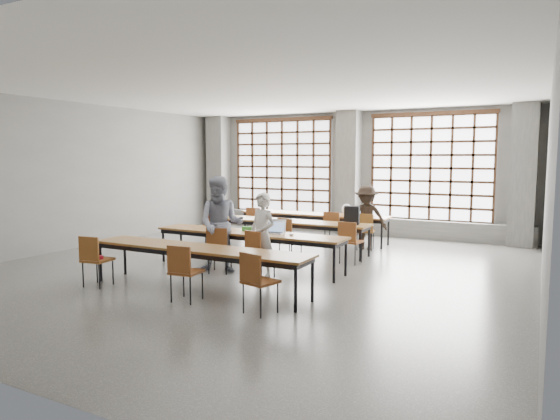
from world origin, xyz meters
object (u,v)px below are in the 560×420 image
object	(u,v)px
chair_front_left	(219,245)
chair_near_mid	(184,267)
chair_front_right	(258,249)
desk_row_d	(198,251)
student_male	(262,235)
red_pouch	(98,257)
chair_near_left	(94,256)
laptop_back	(363,213)
phone	(254,233)
chair_mid_left	(213,227)
student_female	(221,225)
plastic_bag	(347,209)
desk_row_a	(313,216)
student_back	(366,217)
chair_back_mid	(333,226)
laptop_front	(275,230)
desk_row_b	(286,223)
desk_row_c	(249,235)
backpack	(352,215)
chair_near_right	(256,277)
mouse	(291,234)
chair_back_left	(255,220)
green_box	(248,229)
chair_back_right	(365,228)
chair_mid_centre	(288,233)
chair_mid_right	(349,238)

from	to	relation	value
chair_front_left	chair_near_mid	distance (m)	1.92
chair_front_right	desk_row_d	bearing A→B (deg)	-110.30
student_male	red_pouch	distance (m)	2.86
desk_row_d	chair_near_left	size ratio (longest dim) A/B	4.55
laptop_back	phone	distance (m)	3.90
phone	red_pouch	size ratio (longest dim) A/B	0.65
desk_row_d	red_pouch	xyz separation A→B (m)	(-1.70, -0.55, -0.16)
chair_mid_left	student_female	size ratio (longest dim) A/B	0.48
student_female	plastic_bag	bearing A→B (deg)	54.28
desk_row_d	chair_front_right	xyz separation A→B (m)	(0.44, 1.18, -0.13)
desk_row_a	chair_front_right	bearing A→B (deg)	-79.46
red_pouch	student_back	bearing A→B (deg)	61.49
chair_back_mid	laptop_front	xyz separation A→B (m)	(-0.06, -2.84, 0.25)
student_male	student_back	xyz separation A→B (m)	(0.80, 3.58, -0.01)
desk_row_b	desk_row_c	bearing A→B (deg)	-84.58
chair_near_mid	laptop_back	world-z (taller)	laptop_back
phone	backpack	xyz separation A→B (m)	(1.23, 2.11, 0.19)
chair_front_left	chair_near_right	distance (m)	2.62
desk_row_c	laptop_back	size ratio (longest dim) A/B	8.75
chair_mid_left	laptop_back	bearing A→B (deg)	38.80
student_female	mouse	distance (m)	1.35
plastic_bag	chair_back_left	bearing A→B (deg)	-163.53
chair_front_right	green_box	size ratio (longest dim) A/B	3.52
student_male	laptop_front	world-z (taller)	student_male
student_female	chair_back_right	bearing A→B (deg)	41.48
chair_near_mid	red_pouch	size ratio (longest dim) A/B	4.40
laptop_back	mouse	bearing A→B (deg)	-92.61
chair_mid_centre	desk_row_b	bearing A→B (deg)	121.39
red_pouch	backpack	bearing A→B (deg)	55.78
chair_near_right	student_back	distance (m)	5.53
desk_row_d	green_box	xyz separation A→B (m)	(-0.19, 1.89, 0.11)
desk_row_b	chair_mid_centre	bearing A→B (deg)	-58.61
backpack	student_female	bearing A→B (deg)	-136.04
chair_mid_left	chair_near_left	size ratio (longest dim) A/B	1.00
phone	red_pouch	xyz separation A→B (m)	(-1.74, -2.26, -0.24)
desk_row_b	chair_mid_right	size ratio (longest dim) A/B	4.55
student_male	green_box	distance (m)	0.87
desk_row_c	student_male	distance (m)	0.79
chair_front_right	plastic_bag	size ratio (longest dim) A/B	3.08
chair_front_right	chair_near_left	distance (m)	2.80
chair_back_left	student_male	world-z (taller)	student_male
desk_row_a	plastic_bag	xyz separation A→B (m)	(0.90, 0.05, 0.21)
chair_mid_centre	chair_near_right	xyz separation A→B (m)	(1.42, -3.77, 0.00)
chair_mid_left	plastic_bag	size ratio (longest dim) A/B	3.08
desk_row_b	chair_back_right	xyz separation A→B (m)	(1.60, 0.99, -0.13)
chair_near_right	laptop_back	size ratio (longest dim) A/B	1.92
chair_front_right	phone	size ratio (longest dim) A/B	6.77
desk_row_b	chair_back_mid	world-z (taller)	chair_back_mid
student_male	green_box	size ratio (longest dim) A/B	6.20
desk_row_b	student_back	bearing A→B (deg)	35.25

